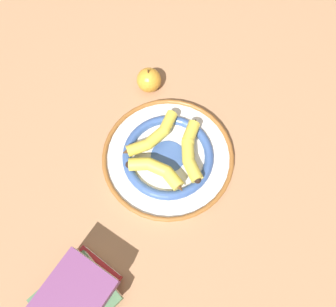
% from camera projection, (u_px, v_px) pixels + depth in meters
% --- Properties ---
extents(ground_plane, '(2.80, 2.80, 0.00)m').
position_uv_depth(ground_plane, '(163.00, 166.00, 0.89)').
color(ground_plane, '#A87A56').
extents(decorative_bowl, '(0.35, 0.35, 0.04)m').
position_uv_depth(decorative_bowl, '(168.00, 157.00, 0.88)').
color(decorative_bowl, white).
rests_on(decorative_bowl, ground_plane).
extents(banana_a, '(0.12, 0.16, 0.03)m').
position_uv_depth(banana_a, '(190.00, 149.00, 0.85)').
color(banana_a, gold).
rests_on(banana_a, decorative_bowl).
extents(banana_b, '(0.10, 0.15, 0.03)m').
position_uv_depth(banana_b, '(158.00, 171.00, 0.83)').
color(banana_b, yellow).
rests_on(banana_b, decorative_bowl).
extents(banana_c, '(0.19, 0.07, 0.03)m').
position_uv_depth(banana_c, '(153.00, 136.00, 0.87)').
color(banana_c, gold).
rests_on(banana_c, decorative_bowl).
extents(book_stack, '(0.23, 0.19, 0.09)m').
position_uv_depth(book_stack, '(73.00, 299.00, 0.72)').
color(book_stack, '#AD2328').
rests_on(book_stack, ground_plane).
extents(apple, '(0.07, 0.07, 0.08)m').
position_uv_depth(apple, '(149.00, 80.00, 0.96)').
color(apple, gold).
rests_on(apple, ground_plane).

